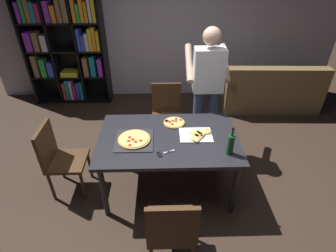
# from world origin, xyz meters

# --- Properties ---
(ground_plane) EXTENTS (12.00, 12.00, 0.00)m
(ground_plane) POSITION_xyz_m (0.00, 0.00, 0.00)
(ground_plane) COLOR #38281E
(back_wall) EXTENTS (6.40, 0.10, 2.80)m
(back_wall) POSITION_xyz_m (0.00, 2.60, 1.40)
(back_wall) COLOR #BCB7C6
(back_wall) RESTS_ON ground_plane
(dining_table) EXTENTS (1.54, 0.99, 0.75)m
(dining_table) POSITION_xyz_m (0.00, 0.00, 0.68)
(dining_table) COLOR #232328
(dining_table) RESTS_ON ground_plane
(chair_near_camera) EXTENTS (0.42, 0.42, 0.90)m
(chair_near_camera) POSITION_xyz_m (-0.00, -0.98, 0.51)
(chair_near_camera) COLOR #472D19
(chair_near_camera) RESTS_ON ground_plane
(chair_far_side) EXTENTS (0.42, 0.42, 0.90)m
(chair_far_side) POSITION_xyz_m (0.00, 0.98, 0.51)
(chair_far_side) COLOR #472D19
(chair_far_side) RESTS_ON ground_plane
(chair_left_end) EXTENTS (0.42, 0.42, 0.90)m
(chair_left_end) POSITION_xyz_m (-1.26, 0.00, 0.51)
(chair_left_end) COLOR #472D19
(chair_left_end) RESTS_ON ground_plane
(couch) EXTENTS (1.73, 0.91, 0.85)m
(couch) POSITION_xyz_m (1.90, 1.99, 0.30)
(couch) COLOR brown
(couch) RESTS_ON ground_plane
(bookshelf) EXTENTS (1.40, 0.35, 1.95)m
(bookshelf) POSITION_xyz_m (-1.75, 2.37, 1.03)
(bookshelf) COLOR black
(bookshelf) RESTS_ON ground_plane
(person_serving_pizza) EXTENTS (0.55, 0.54, 1.75)m
(person_serving_pizza) POSITION_xyz_m (0.53, 0.76, 1.00)
(person_serving_pizza) COLOR #38476B
(person_serving_pizza) RESTS_ON ground_plane
(pepperoni_pizza_on_tray) EXTENTS (0.41, 0.41, 0.04)m
(pepperoni_pizza_on_tray) POSITION_xyz_m (-0.37, -0.05, 0.77)
(pepperoni_pizza_on_tray) COLOR #2D2D33
(pepperoni_pizza_on_tray) RESTS_ON dining_table
(pizza_slices_on_towel) EXTENTS (0.36, 0.30, 0.03)m
(pizza_slices_on_towel) POSITION_xyz_m (0.32, 0.02, 0.76)
(pizza_slices_on_towel) COLOR white
(pizza_slices_on_towel) RESTS_ON dining_table
(wine_bottle) EXTENTS (0.07, 0.07, 0.32)m
(wine_bottle) POSITION_xyz_m (0.61, -0.29, 0.87)
(wine_bottle) COLOR #194723
(wine_bottle) RESTS_ON dining_table
(kitchen_scissors) EXTENTS (0.20, 0.12, 0.01)m
(kitchen_scissors) POSITION_xyz_m (-0.06, -0.28, 0.76)
(kitchen_scissors) COLOR silver
(kitchen_scissors) RESTS_ON dining_table
(second_pizza_plain) EXTENTS (0.25, 0.25, 0.03)m
(second_pizza_plain) POSITION_xyz_m (0.08, 0.28, 0.76)
(second_pizza_plain) COLOR tan
(second_pizza_plain) RESTS_ON dining_table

